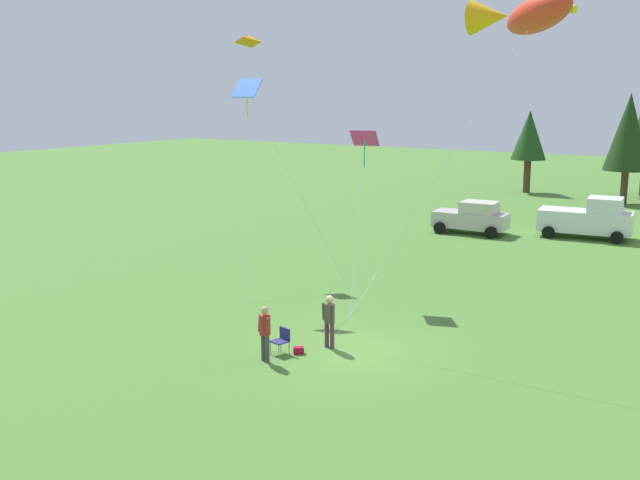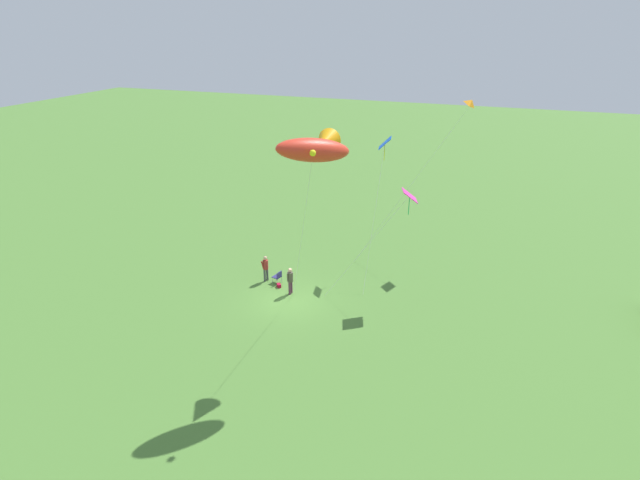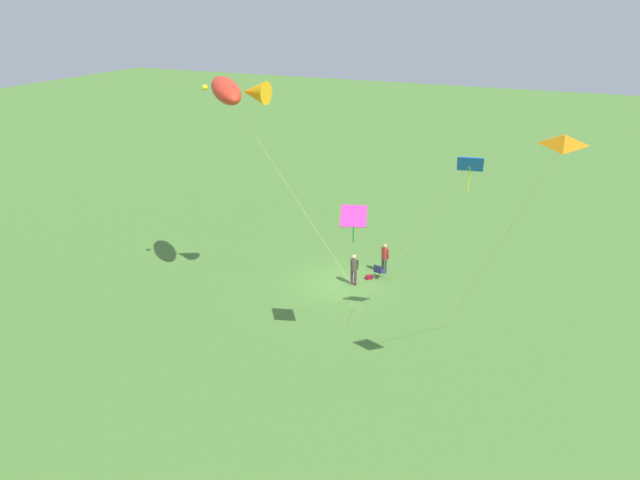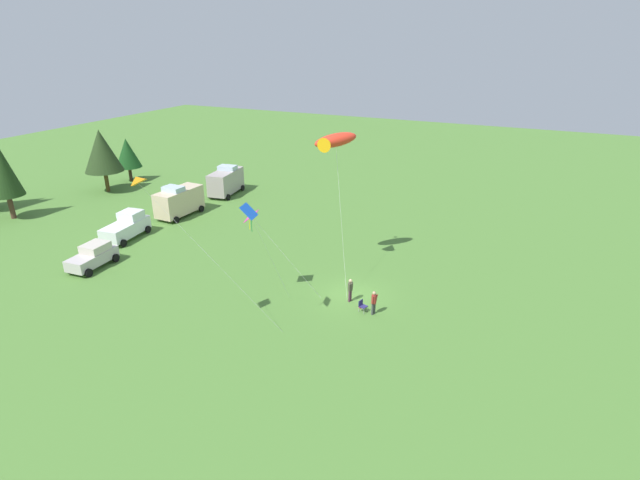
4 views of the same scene
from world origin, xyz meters
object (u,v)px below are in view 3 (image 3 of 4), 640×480
(kite_diamond_rainbow, at_px, (353,218))
(kite_diamond_blue, at_px, (467,169))
(folding_chair, at_px, (379,270))
(person_spectator, at_px, (385,256))
(person_kite_flyer, at_px, (354,267))
(backpack_on_grass, at_px, (369,277))
(kite_delta_orange, at_px, (564,142))
(kite_large_fish, at_px, (233,91))

(kite_diamond_rainbow, height_order, kite_diamond_blue, kite_diamond_blue)
(folding_chair, height_order, person_spectator, person_spectator)
(person_kite_flyer, relative_size, folding_chair, 2.12)
(backpack_on_grass, bearing_deg, person_spectator, -113.47)
(person_kite_flyer, xyz_separation_m, backpack_on_grass, (-0.51, -1.01, -0.91))
(person_kite_flyer, xyz_separation_m, person_spectator, (-0.99, -2.12, 0.00))
(kite_delta_orange, xyz_separation_m, kite_diamond_rainbow, (7.50, -2.38, -4.26))
(person_spectator, distance_m, kite_diamond_blue, 10.69)
(person_kite_flyer, xyz_separation_m, kite_diamond_rainbow, (-2.38, 6.36, 5.15))
(person_kite_flyer, relative_size, person_spectator, 1.00)
(person_kite_flyer, bearing_deg, folding_chair, -30.44)
(folding_chair, bearing_deg, person_kite_flyer, 157.16)
(kite_delta_orange, height_order, kite_diamond_blue, kite_delta_orange)
(kite_large_fish, bearing_deg, backpack_on_grass, -139.55)
(person_spectator, relative_size, kite_large_fish, 0.16)
(folding_chair, bearing_deg, person_spectator, 12.57)
(folding_chair, height_order, kite_delta_orange, kite_delta_orange)
(backpack_on_grass, bearing_deg, kite_diamond_rainbow, 104.28)
(kite_diamond_blue, bearing_deg, backpack_on_grass, -41.12)
(folding_chair, distance_m, kite_large_fish, 12.37)
(person_kite_flyer, height_order, kite_diamond_blue, kite_diamond_blue)
(person_spectator, distance_m, kite_diamond_rainbow, 10.01)
(kite_delta_orange, bearing_deg, person_kite_flyer, -41.49)
(kite_large_fish, relative_size, kite_diamond_rainbow, 1.67)
(kite_diamond_blue, bearing_deg, person_spectator, -49.32)
(person_spectator, height_order, kite_diamond_rainbow, kite_diamond_rainbow)
(person_kite_flyer, distance_m, kite_delta_orange, 16.20)
(person_kite_flyer, height_order, folding_chair, person_kite_flyer)
(person_spectator, bearing_deg, person_kite_flyer, 176.58)
(kite_diamond_blue, bearing_deg, kite_delta_orange, 127.50)
(person_spectator, height_order, kite_diamond_blue, kite_diamond_blue)
(kite_delta_orange, bearing_deg, kite_diamond_rainbow, -17.62)
(person_spectator, bearing_deg, folding_chair, -160.03)
(kite_diamond_blue, bearing_deg, folding_chair, -44.98)
(folding_chair, xyz_separation_m, kite_large_fish, (5.72, 4.75, 9.89))
(kite_diamond_rainbow, bearing_deg, backpack_on_grass, -75.72)
(backpack_on_grass, height_order, kite_diamond_rainbow, kite_diamond_rainbow)
(person_spectator, relative_size, kite_diamond_rainbow, 0.26)
(person_spectator, xyz_separation_m, kite_diamond_rainbow, (-1.40, 8.47, 5.15))
(person_spectator, height_order, kite_large_fish, kite_large_fish)
(folding_chair, relative_size, kite_diamond_rainbow, 0.12)
(folding_chair, height_order, kite_diamond_blue, kite_diamond_blue)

